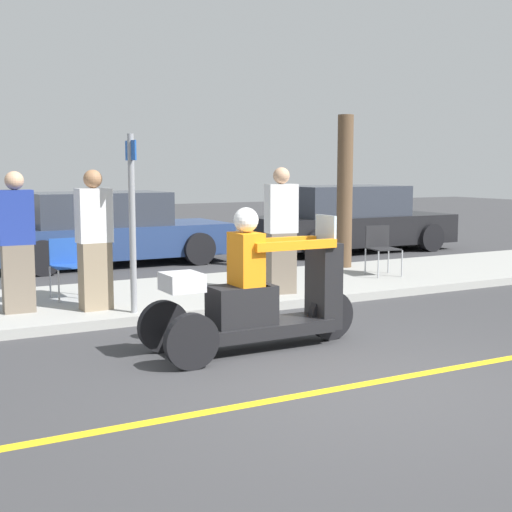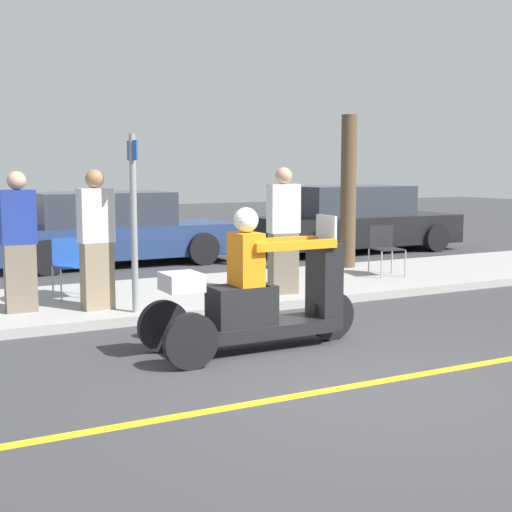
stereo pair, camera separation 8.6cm
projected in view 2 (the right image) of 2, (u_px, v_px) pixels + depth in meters
name	position (u px, v px, depth m)	size (l,w,h in m)	color
ground_plane	(365.00, 384.00, 6.33)	(60.00, 60.00, 0.00)	#38383A
lane_stripe	(338.00, 389.00, 6.19)	(24.00, 0.12, 0.01)	gold
sidewalk_strip	(175.00, 296.00, 10.36)	(28.00, 2.80, 0.12)	#9E9E99
motorcycle_trike	(258.00, 300.00, 7.48)	(2.39, 0.84, 1.51)	black
spectator_by_tree	(283.00, 233.00, 10.12)	(0.46, 0.32, 1.80)	#726656
spectator_near_curb	(19.00, 245.00, 8.83)	(0.43, 0.27, 1.75)	#726656
spectator_end_of_line	(96.00, 243.00, 8.98)	(0.43, 0.27, 1.77)	gray
folding_chair_set_back	(70.00, 261.00, 9.84)	(0.48, 0.48, 0.82)	#A5A8AD
folding_chair_curbside	(384.00, 245.00, 11.89)	(0.53, 0.53, 0.82)	#A5A8AD
parked_car_lot_center	(111.00, 230.00, 14.05)	(4.65, 1.99, 1.43)	navy
parked_car_lot_far	(354.00, 221.00, 16.22)	(4.77, 2.01, 1.50)	black
tree_trunk	(348.00, 192.00, 12.74)	(0.28, 0.28, 2.72)	brown
street_sign	(134.00, 216.00, 8.74)	(0.08, 0.36, 2.20)	gray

